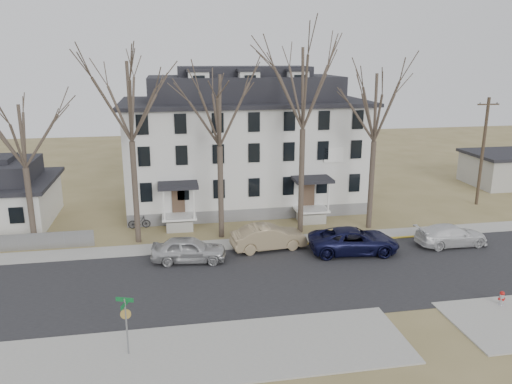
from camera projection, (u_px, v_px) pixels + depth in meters
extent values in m
plane|color=olive|center=(328.00, 290.00, 28.43)|extent=(120.00, 120.00, 0.00)
cube|color=#27272A|center=(318.00, 276.00, 30.33)|extent=(120.00, 10.00, 0.04)
cube|color=#A09F97|center=(293.00, 241.00, 36.03)|extent=(120.00, 2.00, 0.08)
cube|color=#A09F97|center=(192.00, 355.00, 22.33)|extent=(20.00, 5.00, 0.08)
cube|color=gold|center=(363.00, 241.00, 36.02)|extent=(14.00, 0.25, 0.06)
cube|color=slate|center=(244.00, 198.00, 45.04)|extent=(20.00, 10.00, 1.00)
cube|color=silver|center=(244.00, 149.00, 43.85)|extent=(20.00, 10.00, 8.00)
cube|color=black|center=(244.00, 102.00, 42.76)|extent=(20.80, 10.80, 0.30)
cube|color=black|center=(244.00, 88.00, 42.45)|extent=(16.00, 7.00, 2.00)
cube|color=black|center=(244.00, 71.00, 42.08)|extent=(11.00, 4.50, 0.80)
cube|color=white|center=(179.00, 217.00, 38.23)|extent=(2.60, 2.00, 0.16)
cube|color=white|center=(311.00, 209.00, 40.02)|extent=(2.60, 2.00, 0.16)
cube|color=white|center=(334.00, 155.00, 40.08)|extent=(1.60, 0.08, 1.20)
cube|color=#A09F97|center=(509.00, 170.00, 51.43)|extent=(8.00, 6.00, 3.00)
cube|color=black|center=(511.00, 154.00, 50.98)|extent=(8.50, 6.50, 0.30)
cylinder|color=#473B31|center=(135.00, 193.00, 34.90)|extent=(0.40, 0.40, 7.28)
cylinder|color=#473B31|center=(221.00, 193.00, 35.99)|extent=(0.40, 0.40, 6.76)
cylinder|color=#473B31|center=(301.00, 182.00, 36.87)|extent=(0.40, 0.40, 7.80)
cylinder|color=#473B31|center=(371.00, 185.00, 37.94)|extent=(0.40, 0.40, 6.76)
cylinder|color=#473B31|center=(31.00, 209.00, 33.92)|extent=(0.40, 0.40, 5.72)
cylinder|color=#3D3023|center=(483.00, 152.00, 43.60)|extent=(0.28, 0.28, 9.50)
cube|color=#3D3023|center=(488.00, 104.00, 42.50)|extent=(2.00, 0.12, 0.12)
imported|color=#BDBDBD|center=(189.00, 250.00, 32.18)|extent=(4.99, 2.48, 1.64)
imported|color=#9C8763|center=(269.00, 238.00, 34.25)|extent=(5.32, 2.35, 1.70)
imported|color=black|center=(354.00, 241.00, 33.65)|extent=(6.27, 3.35, 1.68)
imported|color=silver|center=(451.00, 236.00, 34.95)|extent=(5.09, 2.15, 1.47)
imported|color=black|center=(180.00, 221.00, 38.93)|extent=(1.85, 1.22, 0.92)
imported|color=black|center=(139.00, 222.00, 38.41)|extent=(1.71, 0.54, 1.02)
cylinder|color=#B7B7BA|center=(501.00, 305.00, 26.68)|extent=(0.34, 0.34, 0.06)
cylinder|color=#B7B7BA|center=(501.00, 299.00, 26.59)|extent=(0.23, 0.23, 0.59)
sphere|color=#A51411|center=(502.00, 293.00, 26.49)|extent=(0.25, 0.25, 0.25)
cylinder|color=#A51411|center=(502.00, 299.00, 26.58)|extent=(0.36, 0.13, 0.13)
cylinder|color=#A51411|center=(502.00, 299.00, 26.58)|extent=(0.13, 0.32, 0.13)
cylinder|color=gray|center=(127.00, 327.00, 21.95)|extent=(0.08, 0.08, 2.79)
cube|color=#0C5926|center=(125.00, 300.00, 21.60)|extent=(0.81, 0.03, 0.19)
cube|color=#0C5926|center=(125.00, 304.00, 21.65)|extent=(0.03, 0.81, 0.19)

